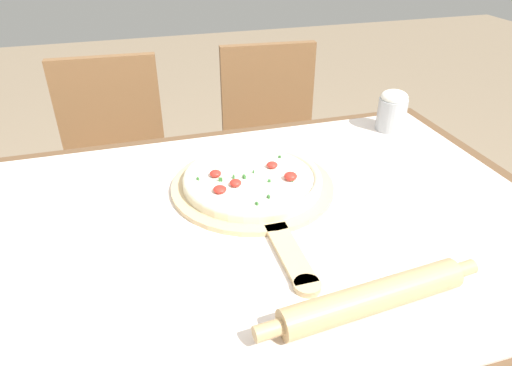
{
  "coord_description": "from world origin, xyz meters",
  "views": [
    {
      "loc": [
        -0.22,
        -0.76,
        1.35
      ],
      "look_at": [
        0.03,
        0.1,
        0.81
      ],
      "focal_mm": 32.0,
      "sensor_mm": 36.0,
      "label": 1
    }
  ],
  "objects_px": {
    "chair_right": "(272,142)",
    "pizza_peel": "(255,189)",
    "flour_cup": "(392,110)",
    "pizza": "(252,179)",
    "rolling_pin": "(373,297)",
    "chair_left": "(116,162)"
  },
  "relations": [
    {
      "from": "chair_right",
      "to": "flour_cup",
      "type": "relative_size",
      "value": 7.41
    },
    {
      "from": "chair_right",
      "to": "flour_cup",
      "type": "bearing_deg",
      "value": -64.18
    },
    {
      "from": "rolling_pin",
      "to": "chair_right",
      "type": "height_order",
      "value": "chair_right"
    },
    {
      "from": "pizza",
      "to": "chair_left",
      "type": "distance_m",
      "value": 0.84
    },
    {
      "from": "pizza_peel",
      "to": "rolling_pin",
      "type": "height_order",
      "value": "rolling_pin"
    },
    {
      "from": "chair_left",
      "to": "pizza_peel",
      "type": "bearing_deg",
      "value": -62.59
    },
    {
      "from": "chair_right",
      "to": "chair_left",
      "type": "bearing_deg",
      "value": -175.19
    },
    {
      "from": "rolling_pin",
      "to": "pizza",
      "type": "bearing_deg",
      "value": 101.26
    },
    {
      "from": "pizza_peel",
      "to": "pizza",
      "type": "height_order",
      "value": "pizza"
    },
    {
      "from": "pizza_peel",
      "to": "flour_cup",
      "type": "height_order",
      "value": "flour_cup"
    },
    {
      "from": "chair_left",
      "to": "flour_cup",
      "type": "distance_m",
      "value": 1.02
    },
    {
      "from": "pizza",
      "to": "rolling_pin",
      "type": "xyz_separation_m",
      "value": [
        0.08,
        -0.42,
        0.0
      ]
    },
    {
      "from": "pizza_peel",
      "to": "flour_cup",
      "type": "bearing_deg",
      "value": 24.64
    },
    {
      "from": "pizza",
      "to": "flour_cup",
      "type": "height_order",
      "value": "flour_cup"
    },
    {
      "from": "pizza_peel",
      "to": "chair_right",
      "type": "bearing_deg",
      "value": 68.72
    },
    {
      "from": "pizza",
      "to": "rolling_pin",
      "type": "distance_m",
      "value": 0.43
    },
    {
      "from": "pizza",
      "to": "pizza_peel",
      "type": "bearing_deg",
      "value": -89.53
    },
    {
      "from": "pizza",
      "to": "chair_left",
      "type": "height_order",
      "value": "chair_left"
    },
    {
      "from": "pizza_peel",
      "to": "chair_left",
      "type": "xyz_separation_m",
      "value": [
        -0.33,
        0.74,
        -0.26
      ]
    },
    {
      "from": "rolling_pin",
      "to": "chair_left",
      "type": "xyz_separation_m",
      "value": [
        -0.42,
        1.14,
        -0.28
      ]
    },
    {
      "from": "rolling_pin",
      "to": "flour_cup",
      "type": "relative_size",
      "value": 3.43
    },
    {
      "from": "chair_right",
      "to": "pizza_peel",
      "type": "bearing_deg",
      "value": -106.46
    }
  ]
}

